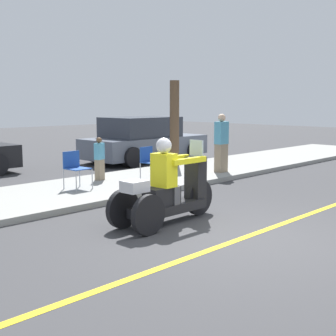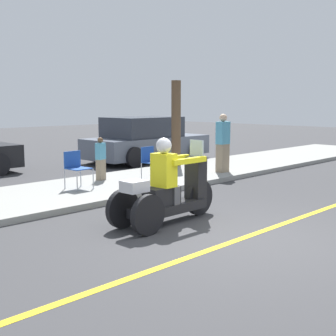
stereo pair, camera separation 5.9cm
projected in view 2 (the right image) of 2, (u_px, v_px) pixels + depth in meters
The scene contains 10 objects.
ground_plane at pixel (244, 238), 7.01m from camera, with size 60.00×60.00×0.00m, color #38383A.
lane_stripe at pixel (237, 240), 6.89m from camera, with size 24.00×0.12×0.01m.
sidewalk_strip at pixel (69, 193), 10.18m from camera, with size 28.00×2.80×0.12m.
motorcycle_trike at pixel (168, 192), 7.80m from camera, with size 2.18×0.69×1.44m.
spectator_by_tree at pixel (101, 159), 11.42m from camera, with size 0.28×0.22×1.04m.
spectator_near_curb at pixel (223, 144), 12.66m from camera, with size 0.39×0.24×1.58m.
folding_chair_curbside at pixel (76, 166), 10.30m from camera, with size 0.49×0.49×0.82m.
folding_chair_set_back at pixel (151, 160), 11.32m from camera, with size 0.50×0.50×0.82m.
parked_car_lot_far at pixel (146, 140), 15.96m from camera, with size 4.44×2.06×1.51m.
tree_trunk at pixel (176, 124), 13.83m from camera, with size 0.28×0.28×2.52m.
Camera 2 is at (-5.65, -3.93, 2.03)m, focal length 50.00 mm.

